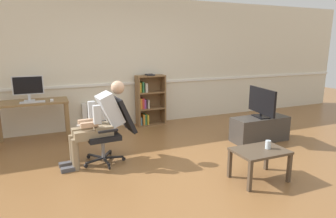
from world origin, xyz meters
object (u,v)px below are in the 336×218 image
keyboard (33,102)px  drinking_glass (268,145)px  bookshelf (148,101)px  tv_stand (260,129)px  tv_screen (262,102)px  computer_mouse (52,100)px  radiator (100,116)px  imac_monitor (28,86)px  office_chair (112,127)px  person_seated (100,121)px  coffee_table (260,154)px  computer_desk (32,108)px

keyboard → drinking_glass: bearing=-43.2°
keyboard → bookshelf: (2.27, 0.43, -0.23)m
bookshelf → tv_stand: bookshelf is taller
keyboard → tv_screen: tv_screen is taller
computer_mouse → radiator: bearing=29.2°
keyboard → drinking_glass: keyboard is taller
computer_mouse → tv_stand: bearing=-22.4°
keyboard → imac_monitor: bearing=104.7°
computer_mouse → office_chair: 1.53m
tv_screen → computer_mouse: bearing=76.2°
office_chair → person_seated: (-0.18, -0.01, 0.13)m
keyboard → coffee_table: bearing=-44.4°
computer_desk → tv_screen: tv_screen is taller
bookshelf → person_seated: size_ratio=0.91×
bookshelf → tv_screen: 2.39m
computer_desk → coffee_table: size_ratio=1.79×
drinking_glass → imac_monitor: bearing=135.1°
imac_monitor → tv_screen: 4.18m
imac_monitor → drinking_glass: (2.89, -2.88, -0.54)m
tv_stand → computer_mouse: bearing=157.6°
person_seated → keyboard: bearing=-148.6°
tv_stand → coffee_table: 1.64m
keyboard → tv_screen: size_ratio=0.51×
imac_monitor → bookshelf: 2.38m
radiator → computer_desk: bearing=-162.6°
imac_monitor → computer_mouse: (0.37, -0.20, -0.24)m
office_chair → drinking_glass: bearing=46.9°
imac_monitor → keyboard: size_ratio=1.26×
keyboard → radiator: (1.22, 0.53, -0.49)m
imac_monitor → computer_desk: bearing=-68.3°
computer_desk → radiator: (1.25, 0.39, -0.36)m
computer_mouse → computer_desk: bearing=160.3°
tv_screen → coffee_table: (-1.07, -1.24, -0.37)m
office_chair → keyboard: bearing=-143.3°
keyboard → bookshelf: size_ratio=0.36×
coffee_table → imac_monitor: bearing=133.9°
computer_desk → office_chair: (1.13, -1.41, -0.11)m
computer_desk → keyboard: size_ratio=3.01×
tv_stand → person_seated: bearing=177.3°
imac_monitor → person_seated: 1.82m
computer_mouse → bookshelf: bearing=11.9°
computer_mouse → tv_screen: bearing=-22.4°
computer_desk → bookshelf: size_ratio=1.09×
person_seated → drinking_glass: 2.37m
drinking_glass → keyboard: bearing=136.8°
imac_monitor → drinking_glass: bearing=-44.9°
imac_monitor → bookshelf: (2.33, 0.22, -0.48)m
tv_screen → coffee_table: size_ratio=1.17×
imac_monitor → person_seated: person_seated is taller
computer_mouse → coffee_table: (2.40, -2.68, -0.42)m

